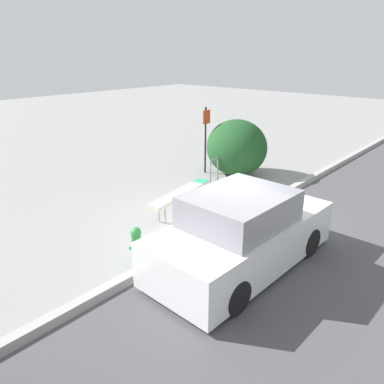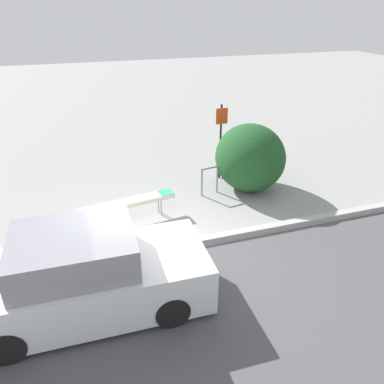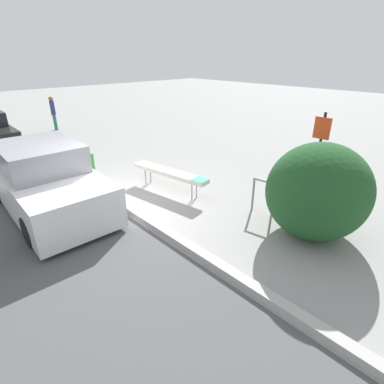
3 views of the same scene
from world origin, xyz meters
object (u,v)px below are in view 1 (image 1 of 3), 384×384
at_px(bench, 181,194).
at_px(fire_hydrant, 136,243).
at_px(bike_rack, 214,168).
at_px(parked_car_near, 242,234).
at_px(sign_post, 206,134).

height_order(bench, fire_hydrant, fire_hydrant).
relative_size(bench, fire_hydrant, 3.15).
distance_m(bike_rack, fire_hydrant, 5.21).
bearing_deg(bench, bike_rack, 9.05).
bearing_deg(bench, parked_car_near, -122.11).
relative_size(bike_rack, parked_car_near, 0.20).
bearing_deg(fire_hydrant, parked_car_near, -52.82).
bearing_deg(parked_car_near, fire_hydrant, 128.81).
bearing_deg(bench, sign_post, 20.03).
relative_size(bench, sign_post, 1.05).
height_order(bike_rack, sign_post, sign_post).
bearing_deg(bike_rack, parked_car_near, -135.53).
height_order(bike_rack, parked_car_near, parked_car_near).
distance_m(bench, sign_post, 3.66).
bearing_deg(parked_car_near, sign_post, 47.83).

